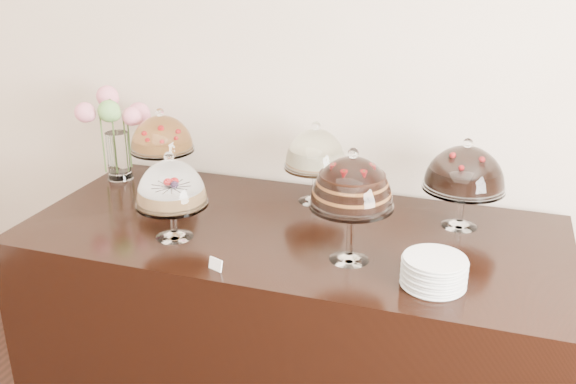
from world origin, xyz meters
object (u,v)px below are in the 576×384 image
(cake_stand_sugar_sponge, at_px, (171,187))
(flower_vase, at_px, (116,125))
(cake_stand_fruit_tart, at_px, (162,137))
(plate_stack, at_px, (434,272))
(cake_stand_choco_layer, at_px, (352,186))
(cake_stand_dark_choco, at_px, (465,172))
(cake_stand_cheesecake, at_px, (316,152))
(display_counter, at_px, (292,322))

(cake_stand_sugar_sponge, distance_m, flower_vase, 0.79)
(cake_stand_fruit_tart, xyz_separation_m, plate_stack, (1.34, -0.56, -0.19))
(cake_stand_choco_layer, bearing_deg, cake_stand_sugar_sponge, -177.52)
(flower_vase, bearing_deg, cake_stand_sugar_sponge, -42.80)
(cake_stand_sugar_sponge, xyz_separation_m, cake_stand_dark_choco, (1.07, 0.47, 0.03))
(cake_stand_cheesecake, height_order, plate_stack, cake_stand_cheesecake)
(plate_stack, bearing_deg, display_counter, 154.54)
(cake_stand_choco_layer, height_order, plate_stack, cake_stand_choco_layer)
(cake_stand_sugar_sponge, relative_size, cake_stand_choco_layer, 0.82)
(cake_stand_cheesecake, height_order, flower_vase, flower_vase)
(cake_stand_fruit_tart, xyz_separation_m, flower_vase, (-0.27, 0.04, 0.02))
(display_counter, relative_size, cake_stand_cheesecake, 5.91)
(cake_stand_cheesecake, bearing_deg, plate_stack, -45.22)
(cake_stand_fruit_tart, relative_size, flower_vase, 0.87)
(cake_stand_cheesecake, height_order, cake_stand_dark_choco, cake_stand_dark_choco)
(cake_stand_cheesecake, bearing_deg, display_counter, -91.30)
(cake_stand_choco_layer, xyz_separation_m, flower_vase, (-1.29, 0.50, -0.03))
(cake_stand_sugar_sponge, bearing_deg, plate_stack, -3.65)
(display_counter, bearing_deg, cake_stand_choco_layer, -33.79)
(cake_stand_dark_choco, bearing_deg, cake_stand_cheesecake, 173.82)
(cake_stand_choco_layer, distance_m, cake_stand_fruit_tart, 1.12)
(display_counter, height_order, cake_stand_dark_choco, cake_stand_dark_choco)
(display_counter, height_order, cake_stand_sugar_sponge, cake_stand_sugar_sponge)
(cake_stand_sugar_sponge, height_order, cake_stand_cheesecake, cake_stand_cheesecake)
(cake_stand_sugar_sponge, height_order, cake_stand_choco_layer, cake_stand_choco_layer)
(display_counter, bearing_deg, cake_stand_fruit_tart, 159.50)
(cake_stand_dark_choco, distance_m, cake_stand_fruit_tart, 1.38)
(cake_stand_cheesecake, relative_size, flower_vase, 0.85)
(cake_stand_fruit_tart, bearing_deg, display_counter, -20.50)
(display_counter, bearing_deg, cake_stand_dark_choco, 20.56)
(display_counter, relative_size, flower_vase, 5.01)
(cake_stand_sugar_sponge, height_order, flower_vase, flower_vase)
(cake_stand_choco_layer, distance_m, cake_stand_dark_choco, 0.57)
(cake_stand_sugar_sponge, height_order, plate_stack, cake_stand_sugar_sponge)
(cake_stand_choco_layer, xyz_separation_m, cake_stand_cheesecake, (-0.28, 0.51, -0.06))
(cake_stand_dark_choco, xyz_separation_m, cake_stand_fruit_tart, (-1.38, 0.03, 0.01))
(cake_stand_sugar_sponge, relative_size, cake_stand_cheesecake, 0.96)
(flower_vase, xyz_separation_m, plate_stack, (1.60, -0.60, -0.21))
(cake_stand_sugar_sponge, height_order, cake_stand_dark_choco, cake_stand_dark_choco)
(cake_stand_choco_layer, relative_size, cake_stand_fruit_tart, 1.14)
(flower_vase, bearing_deg, cake_stand_dark_choco, -2.39)
(cake_stand_cheesecake, bearing_deg, cake_stand_choco_layer, -61.09)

